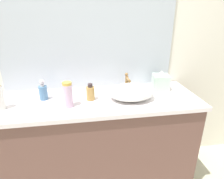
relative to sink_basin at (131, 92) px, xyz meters
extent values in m
cube|color=silver|center=(-0.28, 0.37, 0.38)|extent=(6.00, 0.06, 2.60)
cube|color=brown|center=(-0.30, 0.05, -0.51)|extent=(1.67, 0.53, 0.83)
cube|color=silver|center=(-0.30, 0.05, -0.08)|extent=(1.71, 0.57, 0.03)
cube|color=#B2BCC6|center=(-0.30, 0.33, 0.40)|extent=(1.50, 0.01, 0.92)
ellipsoid|color=white|center=(0.00, 0.00, 0.00)|extent=(0.36, 0.27, 0.12)
cylinder|color=olive|center=(0.00, 0.17, 0.01)|extent=(0.03, 0.03, 0.13)
cylinder|color=olive|center=(0.00, 0.12, 0.06)|extent=(0.02, 0.10, 0.02)
sphere|color=olive|center=(0.00, 0.18, 0.09)|extent=(0.03, 0.03, 0.03)
cylinder|color=teal|center=(-0.69, 0.10, 0.00)|extent=(0.06, 0.06, 0.11)
cylinder|color=silver|center=(-0.69, 0.10, 0.06)|extent=(0.03, 0.03, 0.02)
sphere|color=silver|center=(-0.69, 0.10, 0.09)|extent=(0.04, 0.04, 0.04)
cylinder|color=silver|center=(-0.69, 0.09, 0.09)|extent=(0.02, 0.02, 0.02)
cylinder|color=#AC8543|center=(-0.32, 0.04, -0.01)|extent=(0.07, 0.07, 0.11)
cylinder|color=#372A2C|center=(-0.32, 0.04, 0.06)|extent=(0.04, 0.04, 0.03)
cylinder|color=silver|center=(-0.49, -0.06, 0.03)|extent=(0.07, 0.07, 0.17)
cylinder|color=gold|center=(-0.49, -0.06, 0.12)|extent=(0.07, 0.07, 0.02)
cube|color=#B4CFBC|center=(0.31, 0.17, 0.00)|extent=(0.16, 0.16, 0.13)
cone|color=white|center=(0.31, 0.17, 0.09)|extent=(0.08, 0.08, 0.04)
camera|label=1|loc=(-0.38, -1.37, 0.59)|focal=31.12mm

